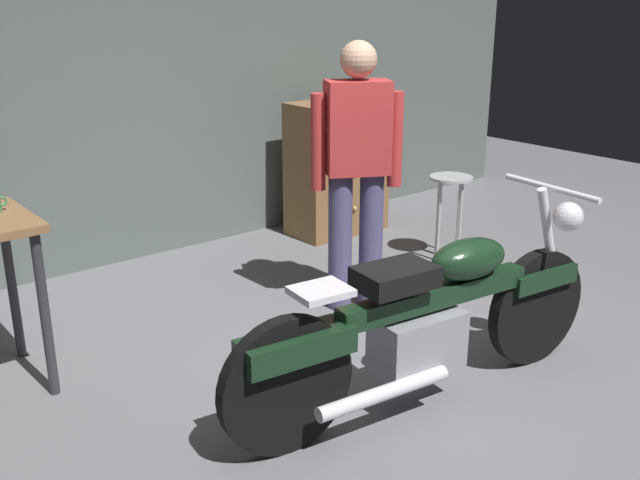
% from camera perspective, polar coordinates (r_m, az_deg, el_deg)
% --- Properties ---
extents(ground_plane, '(12.00, 12.00, 0.00)m').
position_cam_1_polar(ground_plane, '(3.74, 6.70, -12.27)').
color(ground_plane, slate).
extents(back_wall, '(8.00, 0.12, 3.10)m').
position_cam_1_polar(back_wall, '(5.53, -14.39, 14.36)').
color(back_wall, '#56605B').
rests_on(back_wall, ground_plane).
extents(motorcycle, '(2.18, 0.60, 1.00)m').
position_cam_1_polar(motorcycle, '(3.54, 8.61, -6.00)').
color(motorcycle, black).
rests_on(motorcycle, ground_plane).
extents(person_standing, '(0.51, 0.37, 1.67)m').
position_cam_1_polar(person_standing, '(4.45, 2.91, 5.83)').
color(person_standing, '#4D4A74').
rests_on(person_standing, ground_plane).
extents(shop_stool, '(0.32, 0.32, 0.64)m').
position_cam_1_polar(shop_stool, '(5.51, 10.20, 3.52)').
color(shop_stool, '#B2B2B7').
rests_on(shop_stool, ground_plane).
extents(wooden_dresser, '(0.80, 0.47, 1.10)m').
position_cam_1_polar(wooden_dresser, '(6.06, 1.34, 5.69)').
color(wooden_dresser, brown).
rests_on(wooden_dresser, ground_plane).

